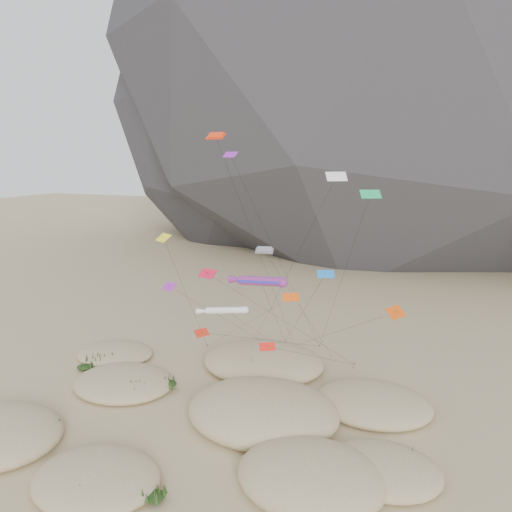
{
  "coord_description": "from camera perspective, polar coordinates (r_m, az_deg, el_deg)",
  "views": [
    {
      "loc": [
        20.7,
        -39.31,
        27.11
      ],
      "look_at": [
        0.89,
        12.0,
        16.0
      ],
      "focal_mm": 35.0,
      "sensor_mm": 36.0,
      "label": 1
    }
  ],
  "objects": [
    {
      "name": "multi_parafoil",
      "position": [
        56.6,
        1.1,
        0.45
      ],
      "size": [
        6.8,
        12.24,
        16.98
      ],
      "color": "orange",
      "rests_on": "ground"
    },
    {
      "name": "white_tube_kite",
      "position": [
        59.49,
        -3.73,
        -6.23
      ],
      "size": [
        6.31,
        14.21,
        9.73
      ],
      "color": "white",
      "rests_on": "ground"
    },
    {
      "name": "dunes",
      "position": [
        55.49,
        -3.97,
        -16.98
      ],
      "size": [
        48.04,
        38.86,
        4.32
      ],
      "color": "#CCB789",
      "rests_on": "ground"
    },
    {
      "name": "kite_stakes",
      "position": [
        70.73,
        3.44,
        -11.01
      ],
      "size": [
        21.09,
        7.1,
        0.3
      ],
      "color": "#3F2D1E",
      "rests_on": "ground"
    },
    {
      "name": "dune_grass",
      "position": [
        55.16,
        -5.16,
        -17.09
      ],
      "size": [
        42.73,
        28.8,
        1.48
      ],
      "color": "black",
      "rests_on": "ground"
    },
    {
      "name": "rainbow_tube_kite",
      "position": [
        55.73,
        0.31,
        -2.87
      ],
      "size": [
        7.71,
        14.18,
        14.22
      ],
      "color": "#FF271A",
      "rests_on": "ground"
    },
    {
      "name": "orange_parafoil",
      "position": [
        61.67,
        -4.46,
        13.1
      ],
      "size": [
        7.66,
        12.7,
        29.87
      ],
      "color": "#F3320C",
      "rests_on": "ground"
    },
    {
      "name": "delta_kites",
      "position": [
        55.17,
        1.68,
        -0.86
      ],
      "size": [
        29.52,
        22.89,
        27.5
      ],
      "color": "purple",
      "rests_on": "ground"
    },
    {
      "name": "ground",
      "position": [
        52.04,
        -6.05,
        -20.04
      ],
      "size": [
        500.0,
        500.0,
        0.0
      ],
      "primitive_type": "plane",
      "color": "#CCB789",
      "rests_on": "ground"
    }
  ]
}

